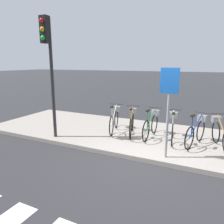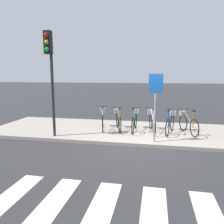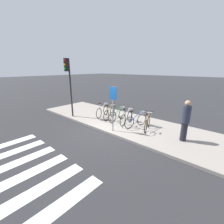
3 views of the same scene
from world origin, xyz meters
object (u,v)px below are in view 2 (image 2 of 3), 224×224
(parked_bicycle_4, at_px, (171,122))
(sign_post, at_px, (155,96))
(parked_bicycle_2, at_px, (135,120))
(parked_bicycle_0, at_px, (102,118))
(traffic_light, at_px, (50,63))
(parked_bicycle_1, at_px, (118,119))
(parked_bicycle_5, at_px, (187,122))
(parked_bicycle_3, at_px, (152,121))

(parked_bicycle_4, bearing_deg, sign_post, -114.37)
(parked_bicycle_2, distance_m, sign_post, 1.96)
(parked_bicycle_0, xyz_separation_m, traffic_light, (-1.45, -1.51, 2.17))
(parked_bicycle_1, xyz_separation_m, parked_bicycle_2, (0.66, 0.04, 0.00))
(parked_bicycle_2, bearing_deg, traffic_light, -151.94)
(parked_bicycle_5, bearing_deg, parked_bicycle_1, 179.46)
(parked_bicycle_5, xyz_separation_m, traffic_light, (-4.77, -1.42, 2.17))
(parked_bicycle_3, bearing_deg, parked_bicycle_0, 177.87)
(parked_bicycle_0, xyz_separation_m, parked_bicycle_5, (3.31, -0.09, 0.00))
(parked_bicycle_4, bearing_deg, parked_bicycle_5, 4.62)
(parked_bicycle_2, relative_size, parked_bicycle_5, 1.05)
(parked_bicycle_2, xyz_separation_m, parked_bicycle_5, (1.99, -0.06, 0.00))
(parked_bicycle_1, relative_size, traffic_light, 0.41)
(parked_bicycle_4, bearing_deg, traffic_light, -161.77)
(traffic_light, bearing_deg, parked_bicycle_3, 22.56)
(parked_bicycle_5, bearing_deg, parked_bicycle_4, -175.38)
(parked_bicycle_4, height_order, traffic_light, traffic_light)
(parked_bicycle_0, relative_size, parked_bicycle_4, 1.00)
(parked_bicycle_0, distance_m, sign_post, 2.78)
(parked_bicycle_5, distance_m, traffic_light, 5.43)
(parked_bicycle_0, bearing_deg, parked_bicycle_5, -1.62)
(parked_bicycle_2, xyz_separation_m, traffic_light, (-2.77, -1.48, 2.17))
(parked_bicycle_3, relative_size, parked_bicycle_4, 1.02)
(parked_bicycle_0, xyz_separation_m, parked_bicycle_4, (2.70, -0.14, 0.00))
(traffic_light, height_order, sign_post, traffic_light)
(parked_bicycle_3, bearing_deg, parked_bicycle_1, 179.75)
(parked_bicycle_1, bearing_deg, parked_bicycle_3, -0.25)
(parked_bicycle_2, distance_m, parked_bicycle_3, 0.68)
(parked_bicycle_0, height_order, parked_bicycle_1, same)
(parked_bicycle_4, relative_size, traffic_light, 0.42)
(parked_bicycle_1, bearing_deg, traffic_light, -145.78)
(parked_bicycle_1, distance_m, parked_bicycle_5, 2.65)
(parked_bicycle_4, height_order, parked_bicycle_5, same)
(parked_bicycle_3, relative_size, sign_post, 0.69)
(parked_bicycle_0, xyz_separation_m, parked_bicycle_1, (0.67, -0.07, 0.00))
(parked_bicycle_4, distance_m, sign_post, 1.81)
(parked_bicycle_3, height_order, parked_bicycle_5, same)
(parked_bicycle_0, bearing_deg, sign_post, -34.80)
(parked_bicycle_1, height_order, sign_post, sign_post)
(traffic_light, bearing_deg, parked_bicycle_2, 28.06)
(parked_bicycle_3, distance_m, sign_post, 1.76)
(parked_bicycle_0, distance_m, parked_bicycle_1, 0.67)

